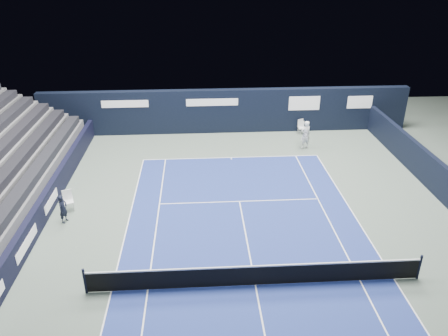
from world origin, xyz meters
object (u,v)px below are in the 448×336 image
object	(u,v)px
line_judge_chair	(68,199)
tennis_player	(305,135)
folding_chair_back_b	(301,127)
tennis_net	(256,275)
folding_chair_back_a	(301,125)

from	to	relation	value
line_judge_chair	tennis_player	xyz separation A→B (m)	(13.53, 6.97, 0.33)
folding_chair_back_b	tennis_net	bearing A→B (deg)	-106.39
tennis_net	tennis_player	world-z (taller)	tennis_player
tennis_net	folding_chair_back_b	bearing A→B (deg)	71.32
folding_chair_back_a	tennis_net	distance (m)	16.70
line_judge_chair	tennis_player	size ratio (longest dim) A/B	0.57
tennis_player	folding_chair_back_b	bearing A→B (deg)	82.29
folding_chair_back_b	line_judge_chair	size ratio (longest dim) A/B	0.86
folding_chair_back_a	folding_chair_back_b	distance (m)	0.13
folding_chair_back_a	line_judge_chair	size ratio (longest dim) A/B	0.95
line_judge_chair	folding_chair_back_b	bearing A→B (deg)	15.58
folding_chair_back_b	tennis_net	size ratio (longest dim) A/B	0.07
line_judge_chair	tennis_player	bearing A→B (deg)	8.26
folding_chair_back_b	line_judge_chair	distance (m)	16.86
line_judge_chair	tennis_player	world-z (taller)	tennis_player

